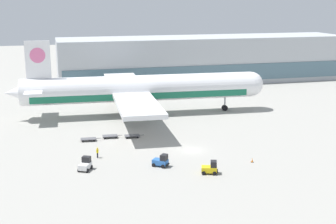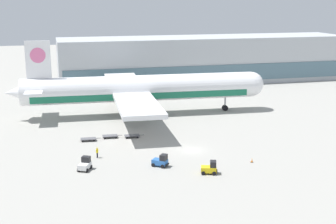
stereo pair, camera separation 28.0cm
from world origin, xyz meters
name	(u,v)px [view 2 (the right image)]	position (x,y,z in m)	size (l,w,h in m)	color
ground_plane	(191,150)	(0.00, 0.00, 0.00)	(400.00, 400.00, 0.00)	#9E9B93
terminal_building	(204,59)	(24.61, 65.47, 6.99)	(90.00, 18.20, 14.00)	#B2B7BC
airplane_main	(138,89)	(-4.11, 27.36, 5.84)	(58.10, 48.38, 17.00)	white
baggage_tug_foreground	(161,161)	(-6.99, -6.37, 0.88)	(2.79, 2.66, 2.00)	#2D66B7
baggage_tug_mid	(210,168)	(-0.61, -11.27, 0.88)	(2.76, 2.26, 2.00)	yellow
baggage_tug_far	(85,164)	(-18.60, -4.91, 0.88)	(2.48, 2.81, 2.00)	silver
baggage_dolly_lead	(88,139)	(-16.78, 10.02, 0.39)	(3.74, 1.67, 0.48)	#56565B
baggage_dolly_second	(110,136)	(-12.63, 10.94, 0.39)	(3.74, 1.67, 0.48)	#56565B
baggage_dolly_third	(132,136)	(-8.57, 10.10, 0.39)	(3.74, 1.67, 0.48)	#56565B
ground_crew_near	(97,152)	(-16.20, 0.19, 1.07)	(0.39, 0.48, 1.81)	black
traffic_cone_near	(252,160)	(7.60, -8.25, 0.37)	(0.40, 0.40, 0.75)	black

